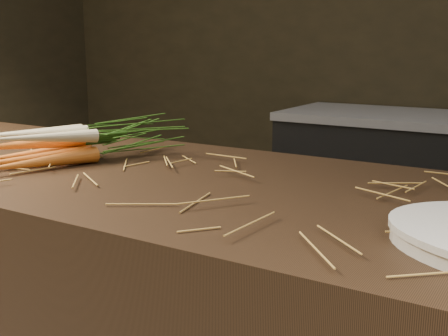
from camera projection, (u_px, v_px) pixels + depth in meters
The scene contains 2 objects.
straw_bedding at pixel (188, 173), 1.17m from camera, with size 1.40×0.60×0.02m, color #AC8A3E, non-canonical shape.
root_veg_bunch at pixel (95, 139), 1.34m from camera, with size 0.34×0.55×0.10m.
Camera 1 is at (0.66, -0.63, 1.17)m, focal length 45.00 mm.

